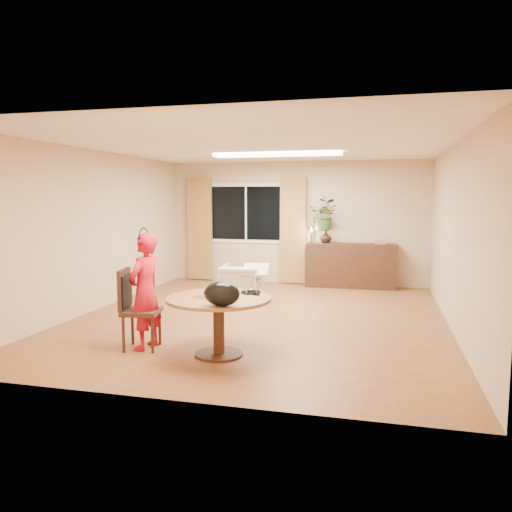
{
  "coord_description": "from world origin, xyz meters",
  "views": [
    {
      "loc": [
        1.76,
        -7.28,
        1.82
      ],
      "look_at": [
        -0.01,
        -0.2,
        0.98
      ],
      "focal_mm": 35.0,
      "sensor_mm": 36.0,
      "label": 1
    }
  ],
  "objects": [
    {
      "name": "wall_left",
      "position": [
        -2.75,
        0.0,
        1.3
      ],
      "size": [
        0.0,
        6.5,
        6.5
      ],
      "primitive_type": "plane",
      "rotation": [
        1.57,
        0.0,
        1.57
      ],
      "color": "tan",
      "rests_on": "floor"
    },
    {
      "name": "dining_table",
      "position": [
        -0.03,
        -1.9,
        0.54
      ],
      "size": [
        1.21,
        1.21,
        0.69
      ],
      "color": "brown",
      "rests_on": "floor"
    },
    {
      "name": "curtain_left",
      "position": [
        -2.15,
        3.15,
        1.15
      ],
      "size": [
        0.55,
        0.08,
        2.25
      ],
      "primitive_type": "cube",
      "color": "brown",
      "rests_on": "wall_back"
    },
    {
      "name": "laptop",
      "position": [
        -0.14,
        -1.93,
        0.8
      ],
      "size": [
        0.37,
        0.28,
        0.23
      ],
      "primitive_type": null,
      "rotation": [
        0.0,
        0.0,
        -0.17
      ],
      "color": "#B7B7BC",
      "rests_on": "dining_table"
    },
    {
      "name": "bouquet",
      "position": [
        0.62,
        3.01,
        1.49
      ],
      "size": [
        0.64,
        0.57,
        0.66
      ],
      "primitive_type": "imported",
      "rotation": [
        0.0,
        0.0,
        -0.1
      ],
      "color": "#2B6124",
      "rests_on": "vase"
    },
    {
      "name": "throw",
      "position": [
        -0.37,
        1.17,
        0.65
      ],
      "size": [
        0.53,
        0.61,
        0.03
      ],
      "primitive_type": null,
      "rotation": [
        0.0,
        0.0,
        0.15
      ],
      "color": "beige",
      "rests_on": "armchair"
    },
    {
      "name": "wall_right",
      "position": [
        2.75,
        0.0,
        1.3
      ],
      "size": [
        0.0,
        6.5,
        6.5
      ],
      "primitive_type": "plane",
      "rotation": [
        1.57,
        0.0,
        -1.57
      ],
      "color": "tan",
      "rests_on": "floor"
    },
    {
      "name": "wine_glass",
      "position": [
        0.37,
        -1.69,
        0.79
      ],
      "size": [
        0.08,
        0.08,
        0.21
      ],
      "primitive_type": null,
      "rotation": [
        0.0,
        0.0,
        -0.11
      ],
      "color": "white",
      "rests_on": "dining_table"
    },
    {
      "name": "window",
      "position": [
        -1.1,
        3.23,
        1.5
      ],
      "size": [
        1.7,
        0.03,
        1.3
      ],
      "color": "white",
      "rests_on": "wall_back"
    },
    {
      "name": "curtain_right",
      "position": [
        -0.05,
        3.15,
        1.15
      ],
      "size": [
        0.55,
        0.08,
        2.25
      ],
      "primitive_type": "cube",
      "color": "brown",
      "rests_on": "wall_back"
    },
    {
      "name": "pot_lid",
      "position": [
        0.26,
        -1.57,
        0.71
      ],
      "size": [
        0.28,
        0.28,
        0.04
      ],
      "primitive_type": null,
      "rotation": [
        0.0,
        0.0,
        -0.19
      ],
      "color": "white",
      "rests_on": "dining_table"
    },
    {
      "name": "tumbler",
      "position": [
        0.02,
        -1.62,
        0.74
      ],
      "size": [
        0.08,
        0.08,
        0.11
      ],
      "primitive_type": null,
      "rotation": [
        0.0,
        0.0,
        0.01
      ],
      "color": "white",
      "rests_on": "dining_table"
    },
    {
      "name": "child",
      "position": [
        -0.98,
        -1.85,
        0.71
      ],
      "size": [
        0.57,
        0.42,
        1.41
      ],
      "primitive_type": "imported",
      "rotation": [
        0.0,
        0.0,
        -1.75
      ],
      "color": "red",
      "rests_on": "floor"
    },
    {
      "name": "book_stack",
      "position": [
        1.75,
        3.01,
        0.95
      ],
      "size": [
        0.25,
        0.22,
        0.09
      ],
      "primitive_type": null,
      "rotation": [
        0.0,
        0.0,
        -0.32
      ],
      "color": "#916C4A",
      "rests_on": "sideboard"
    },
    {
      "name": "wall_back",
      "position": [
        0.0,
        3.25,
        1.3
      ],
      "size": [
        5.5,
        0.0,
        5.5
      ],
      "primitive_type": "plane",
      "rotation": [
        1.57,
        0.0,
        0.0
      ],
      "color": "tan",
      "rests_on": "floor"
    },
    {
      "name": "dining_chair",
      "position": [
        -1.02,
        -1.88,
        0.49
      ],
      "size": [
        0.54,
        0.51,
        0.98
      ],
      "primitive_type": null,
      "rotation": [
        0.0,
        0.0,
        0.18
      ],
      "color": "black",
      "rests_on": "floor"
    },
    {
      "name": "ceiling",
      "position": [
        0.0,
        0.0,
        2.6
      ],
      "size": [
        6.5,
        6.5,
        0.0
      ],
      "primitive_type": "plane",
      "rotation": [
        3.14,
        0.0,
        0.0
      ],
      "color": "white",
      "rests_on": "wall_back"
    },
    {
      "name": "armchair",
      "position": [
        -0.65,
        1.23,
        0.32
      ],
      "size": [
        0.73,
        0.75,
        0.64
      ],
      "primitive_type": "imported",
      "rotation": [
        0.0,
        0.0,
        3.22
      ],
      "color": "#C4B19C",
      "rests_on": "floor"
    },
    {
      "name": "vase",
      "position": [
        0.66,
        3.01,
        1.03
      ],
      "size": [
        0.3,
        0.3,
        0.25
      ],
      "primitive_type": "imported",
      "rotation": [
        0.0,
        0.0,
        0.3
      ],
      "color": "black",
      "rests_on": "sideboard"
    },
    {
      "name": "sideboard",
      "position": [
        1.18,
        3.01,
        0.45
      ],
      "size": [
        1.82,
        0.44,
        0.91
      ],
      "primitive_type": "cube",
      "color": "black",
      "rests_on": "floor"
    },
    {
      "name": "handbag",
      "position": [
        0.15,
        -2.35,
        0.82
      ],
      "size": [
        0.44,
        0.31,
        0.26
      ],
      "primitive_type": null,
      "rotation": [
        0.0,
        0.0,
        -0.23
      ],
      "color": "black",
      "rests_on": "dining_table"
    },
    {
      "name": "desk_lamp",
      "position": [
        0.37,
        2.96,
        1.09
      ],
      "size": [
        0.18,
        0.18,
        0.36
      ],
      "primitive_type": null,
      "rotation": [
        0.0,
        0.0,
        -0.26
      ],
      "color": "black",
      "rests_on": "sideboard"
    },
    {
      "name": "ceiling_panel",
      "position": [
        0.0,
        1.2,
        2.57
      ],
      "size": [
        2.2,
        0.35,
        0.05
      ],
      "primitive_type": "cube",
      "color": "white",
      "rests_on": "ceiling"
    },
    {
      "name": "floor",
      "position": [
        0.0,
        0.0,
        0.0
      ],
      "size": [
        6.5,
        6.5,
        0.0
      ],
      "primitive_type": "plane",
      "color": "brown",
      "rests_on": "ground"
    }
  ]
}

